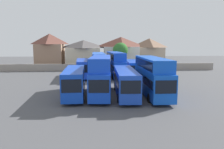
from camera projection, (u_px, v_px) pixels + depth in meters
name	position (u px, v px, depth m)	size (l,w,h in m)	color
ground	(107.00, 75.00, 45.81)	(140.00, 140.00, 0.00)	#4C4C4F
depot_boundary_wall	(106.00, 67.00, 53.57)	(56.00, 0.50, 1.80)	gray
bus_1	(74.00, 81.00, 27.61)	(2.90, 10.58, 3.54)	blue
bus_2	(101.00, 74.00, 27.50)	(3.12, 10.33, 5.15)	blue
bus_3	(125.00, 81.00, 27.60)	(2.75, 11.19, 3.48)	blue
bus_4	(152.00, 74.00, 27.80)	(2.70, 11.46, 4.98)	blue
bus_5	(83.00, 67.00, 43.03)	(3.24, 10.40, 3.54)	blue
bus_6	(98.00, 63.00, 43.74)	(2.72, 11.81, 4.86)	blue
bus_7	(116.00, 63.00, 43.77)	(3.29, 11.34, 5.05)	blue
bus_8	(133.00, 68.00, 43.92)	(2.91, 10.33, 3.26)	blue
house_terrace_left	(50.00, 51.00, 59.46)	(7.66, 6.86, 9.54)	#9E7A60
house_terrace_centre	(84.00, 54.00, 60.39)	(9.67, 7.92, 7.77)	beige
house_terrace_right	(121.00, 52.00, 60.84)	(10.21, 6.93, 8.69)	silver
house_terrace_far_right	(149.00, 52.00, 62.00)	(8.04, 6.83, 8.31)	tan
tree_left_of_lot	(120.00, 50.00, 55.71)	(3.98, 3.98, 7.07)	brown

